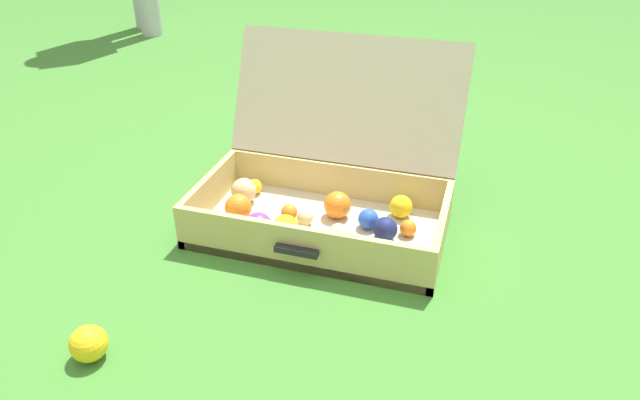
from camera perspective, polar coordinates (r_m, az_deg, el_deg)
name	(u,v)px	position (r m, az deg, el deg)	size (l,w,h in m)	color
ground_plane	(316,234)	(1.60, -0.35, -3.36)	(16.00, 16.00, 0.00)	#3D7A2D
open_suitcase	(324,189)	(1.61, 0.43, 1.09)	(0.67, 0.55, 0.46)	beige
stray_ball_on_grass	(89,344)	(1.31, -21.64, -12.88)	(0.08, 0.08, 0.08)	yellow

